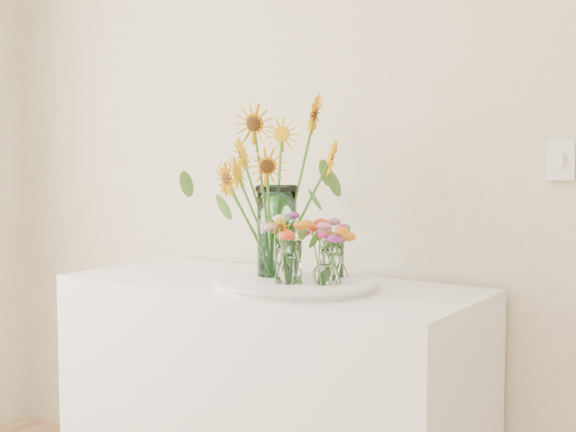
# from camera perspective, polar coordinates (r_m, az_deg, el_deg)

# --- Properties ---
(counter) EXTENTS (1.40, 0.60, 0.90)m
(counter) POSITION_cam_1_polar(r_m,az_deg,el_deg) (2.51, -1.61, -15.42)
(counter) COLOR white
(counter) RESTS_ON ground_plane
(tray) EXTENTS (0.49, 0.49, 0.02)m
(tray) POSITION_cam_1_polar(r_m,az_deg,el_deg) (2.27, 0.63, -5.42)
(tray) COLOR white
(tray) RESTS_ON counter
(mason_jar) EXTENTS (0.16, 0.16, 0.30)m
(mason_jar) POSITION_cam_1_polar(r_m,az_deg,el_deg) (2.32, -0.89, -1.20)
(mason_jar) COLOR #ABE0D0
(mason_jar) RESTS_ON tray
(sunflower_bouquet) EXTENTS (0.89, 0.89, 0.58)m
(sunflower_bouquet) POSITION_cam_1_polar(r_m,az_deg,el_deg) (2.31, -0.89, 2.31)
(sunflower_bouquet) COLOR #E09A04
(sunflower_bouquet) RESTS_ON tray
(small_vase_a) EXTENTS (0.10, 0.10, 0.13)m
(small_vase_a) POSITION_cam_1_polar(r_m,az_deg,el_deg) (2.17, 0.06, -3.70)
(small_vase_a) COLOR white
(small_vase_a) RESTS_ON tray
(wildflower_posy_a) EXTENTS (0.20, 0.20, 0.22)m
(wildflower_posy_a) POSITION_cam_1_polar(r_m,az_deg,el_deg) (2.17, 0.06, -2.52)
(wildflower_posy_a) COLOR #CD6A11
(wildflower_posy_a) RESTS_ON tray
(small_vase_b) EXTENTS (0.10, 0.10, 0.11)m
(small_vase_b) POSITION_cam_1_polar(r_m,az_deg,el_deg) (2.16, 2.96, -4.08)
(small_vase_b) COLOR white
(small_vase_b) RESTS_ON tray
(wildflower_posy_b) EXTENTS (0.19, 0.19, 0.20)m
(wildflower_posy_b) POSITION_cam_1_polar(r_m,az_deg,el_deg) (2.15, 2.96, -2.89)
(wildflower_posy_b) COLOR #CD6A11
(wildflower_posy_b) RESTS_ON tray
(small_vase_c) EXTENTS (0.09, 0.09, 0.12)m
(small_vase_c) POSITION_cam_1_polar(r_m,az_deg,el_deg) (2.30, 3.61, -3.53)
(small_vase_c) COLOR white
(small_vase_c) RESTS_ON tray
(wildflower_posy_c) EXTENTS (0.19, 0.19, 0.21)m
(wildflower_posy_c) POSITION_cam_1_polar(r_m,az_deg,el_deg) (2.29, 3.62, -2.42)
(wildflower_posy_c) COLOR #CD6A11
(wildflower_posy_c) RESTS_ON tray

